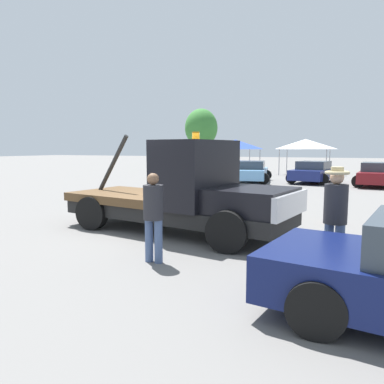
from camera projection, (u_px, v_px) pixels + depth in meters
name	position (u px, v px, depth m)	size (l,w,h in m)	color
ground_plane	(174.00, 231.00, 9.66)	(160.00, 160.00, 0.00)	slate
tow_truck	(187.00, 195.00, 9.33)	(6.36, 3.02, 2.53)	black
person_near_truck	(335.00, 211.00, 6.39)	(0.41, 0.41, 1.83)	#475B84
person_at_hood	(153.00, 211.00, 6.95)	(0.37, 0.37, 1.69)	#475B84
parked_car_tan	(204.00, 171.00, 24.90)	(2.75, 4.43, 1.34)	tan
parked_car_skyblue	(251.00, 172.00, 23.68)	(2.98, 4.85, 1.34)	#669ED1
parked_car_navy	(314.00, 172.00, 23.28)	(3.01, 4.86, 1.34)	navy
parked_car_maroon	(378.00, 174.00, 21.19)	(2.70, 4.93, 1.34)	maroon
canopy_tent_blue	(235.00, 144.00, 31.71)	(3.51, 3.51, 2.85)	#9E9EA3
canopy_tent_white	(306.00, 144.00, 30.09)	(3.57, 3.57, 2.86)	#9E9EA3
tree_center	(201.00, 128.00, 41.33)	(3.61, 3.61, 6.45)	brown
traffic_cone	(334.00, 215.00, 10.66)	(0.40, 0.40, 0.55)	black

